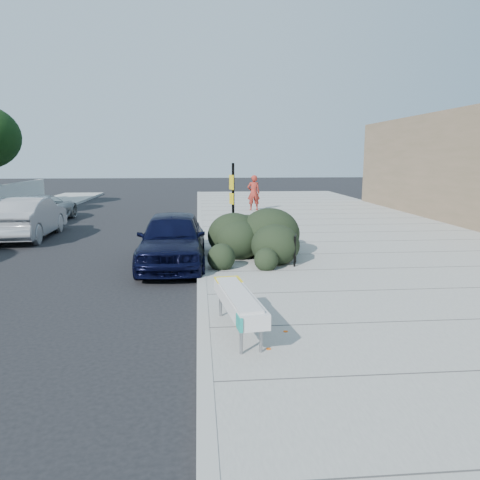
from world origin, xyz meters
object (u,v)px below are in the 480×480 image
Objects in this scene: sedan_navy at (172,239)px; sign_post at (233,202)px; bike_rack at (295,247)px; pedestrian at (254,193)px; suv_silver at (43,208)px; wagon_silver at (28,217)px; bench at (239,301)px.

sign_post is at bearing 31.24° from sedan_navy.
bike_rack is 13.35m from pedestrian.
pedestrian is (10.52, 2.69, 0.47)m from suv_silver.
sign_post reaches higher than bike_rack.
sedan_navy is 2.36× the size of pedestrian.
bike_rack is 10.90m from wagon_silver.
bike_rack is 0.18× the size of suv_silver.
suv_silver is at bearing -79.70° from wagon_silver.
sedan_navy reaches higher than bench.
bench is 1.22× the size of pedestrian.
pedestrian is at bearing 102.35° from bike_rack.
wagon_silver is (-9.14, 5.95, 0.15)m from bike_rack.
sedan_navy is 11.90m from suv_silver.
sign_post is 2.29m from sedan_navy.
bench is 0.86× the size of sign_post.
bike_rack is at bearing 138.63° from suv_silver.
suv_silver is 2.40× the size of pedestrian.
suv_silver is at bearing 147.66° from bike_rack.
bike_rack reaches higher than bench.
pedestrian is (9.57, 7.39, 0.32)m from wagon_silver.
sedan_navy reaches higher than suv_silver.
sign_post is (0.41, 6.80, 1.00)m from bench.
sign_post is at bearing 139.31° from suv_silver.
sign_post is (-1.58, 1.88, 1.05)m from bike_rack.
pedestrian is (3.82, 12.53, 0.34)m from sedan_navy.
bike_rack is at bearing 145.77° from wagon_silver.
wagon_silver is at bearing 133.28° from sign_post.
bike_rack is 3.49m from sedan_navy.
wagon_silver reaches higher than suv_silver.
pedestrian is at bearing 75.00° from bench.
suv_silver is (-10.09, 10.64, -0.00)m from bike_rack.
bike_rack is 0.18× the size of sedan_navy.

